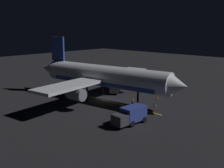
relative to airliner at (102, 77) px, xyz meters
The scene contains 10 objects.
ground_plane 4.73m from the airliner, 97.27° to the left, with size 180.00×180.00×0.20m, color black.
apron_guide_stripe 6.48m from the airliner, 88.45° to the left, with size 0.24×18.46×0.01m, color gold.
airliner is the anchor object (origin of this frame).
baggage_truck 14.58m from the airliner, 62.22° to the left, with size 5.75×2.53×2.57m.
catering_truck 7.66m from the airliner, 158.80° to the right, with size 6.02×5.48×2.56m.
ground_crew_worker 10.11m from the airliner, 77.83° to the left, with size 0.40×0.40×1.74m.
traffic_cone_near_left 11.77m from the airliner, 134.17° to the left, with size 0.50×0.50×0.55m.
traffic_cone_near_right 6.68m from the airliner, 45.29° to the left, with size 0.50×0.50×0.55m.
traffic_cone_under_wing 11.71m from the airliner, 106.26° to the left, with size 0.50×0.50×0.55m.
traffic_cone_far 7.44m from the airliner, 124.61° to the left, with size 0.50×0.50×0.55m.
Camera 1 is at (35.54, 35.12, 14.00)m, focal length 42.38 mm.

